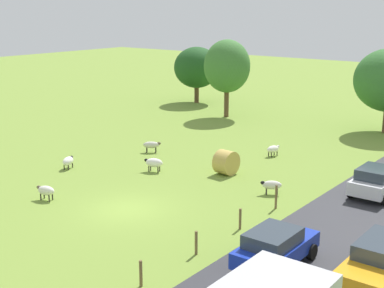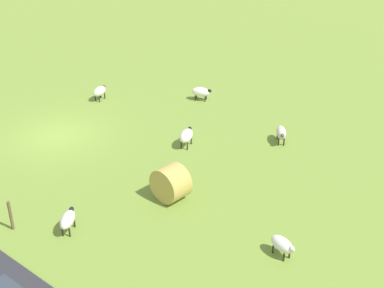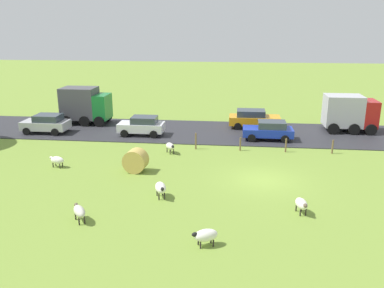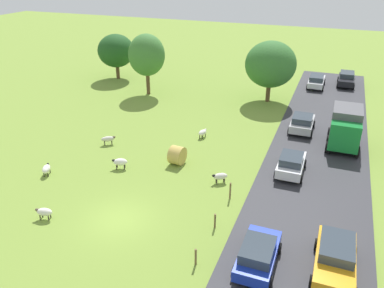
{
  "view_description": "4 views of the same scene",
  "coord_description": "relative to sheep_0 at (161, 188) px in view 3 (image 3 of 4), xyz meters",
  "views": [
    {
      "loc": [
        18.45,
        -18.53,
        10.01
      ],
      "look_at": [
        -1.64,
        7.49,
        1.66
      ],
      "focal_mm": 51.05,
      "sensor_mm": 36.0,
      "label": 1
    },
    {
      "loc": [
        14.42,
        20.33,
        12.7
      ],
      "look_at": [
        -1.09,
        7.78,
        1.76
      ],
      "focal_mm": 50.82,
      "sensor_mm": 36.0,
      "label": 2
    },
    {
      "loc": [
        -23.25,
        1.74,
        9.08
      ],
      "look_at": [
        1.61,
        4.52,
        1.66
      ],
      "focal_mm": 37.83,
      "sensor_mm": 36.0,
      "label": 3
    },
    {
      "loc": [
        11.35,
        -16.77,
        14.91
      ],
      "look_at": [
        1.71,
        8.37,
        1.77
      ],
      "focal_mm": 36.03,
      "sensor_mm": 36.0,
      "label": 4
    }
  ],
  "objects": [
    {
      "name": "truck_0",
      "position": [
        15.71,
        -13.71,
        1.18
      ],
      "size": [
        2.71,
        4.31,
        3.16
      ],
      "color": "#B21919",
      "rests_on": "road_strip"
    },
    {
      "name": "sheep_1",
      "position": [
        7.87,
        0.77,
        -0.04
      ],
      "size": [
        1.16,
        0.97,
        0.78
      ],
      "color": "silver",
      "rests_on": "ground_plane"
    },
    {
      "name": "sheep_2",
      "position": [
        -3.19,
        3.34,
        -0.03
      ],
      "size": [
        1.2,
        1.06,
        0.78
      ],
      "color": "beige",
      "rests_on": "ground_plane"
    },
    {
      "name": "car_3",
      "position": [
        12.32,
        12.33,
        0.31
      ],
      "size": [
        2.19,
        3.88,
        1.6
      ],
      "color": "#B7B7BC",
      "rests_on": "road_strip"
    },
    {
      "name": "truck_1",
      "position": [
        16.02,
        10.17,
        1.27
      ],
      "size": [
        2.66,
        4.37,
        3.39
      ],
      "color": "#197F33",
      "rests_on": "road_strip"
    },
    {
      "name": "fence_post_1",
      "position": [
        9.12,
        -7.67,
        -0.06
      ],
      "size": [
        0.12,
        0.12,
        1.04
      ],
      "primitive_type": "cylinder",
      "color": "brown",
      "rests_on": "ground_plane"
    },
    {
      "name": "sheep_4",
      "position": [
        4.06,
        7.7,
        -0.08
      ],
      "size": [
        0.73,
        1.14,
        0.74
      ],
      "color": "white",
      "rests_on": "ground_plane"
    },
    {
      "name": "sheep_3",
      "position": [
        -4.73,
        -2.82,
        -0.08
      ],
      "size": [
        0.92,
        1.2,
        0.77
      ],
      "color": "white",
      "rests_on": "ground_plane"
    },
    {
      "name": "road_strip",
      "position": [
        14.18,
        -5.69,
        -0.54
      ],
      "size": [
        8.0,
        80.0,
        0.06
      ],
      "primitive_type": "cube",
      "color": "#2D2D33",
      "rests_on": "ground_plane"
    },
    {
      "name": "car_1",
      "position": [
        12.47,
        3.93,
        0.31
      ],
      "size": [
        2.03,
        3.8,
        1.6
      ],
      "color": "silver",
      "rests_on": "road_strip"
    },
    {
      "name": "hay_bale_0",
      "position": [
        3.82,
        2.33,
        0.17
      ],
      "size": [
        1.16,
        1.58,
        1.48
      ],
      "primitive_type": "cylinder",
      "rotation": [
        1.57,
        0.0,
        1.47
      ],
      "color": "tan",
      "rests_on": "ground_plane"
    },
    {
      "name": "sheep_5",
      "position": [
        -1.14,
        -7.32,
        -0.05
      ],
      "size": [
        1.15,
        0.73,
        0.78
      ],
      "color": "silver",
      "rests_on": "ground_plane"
    },
    {
      "name": "car_0",
      "position": [
        12.23,
        -6.63,
        0.28
      ],
      "size": [
        2.05,
        4.01,
        1.52
      ],
      "color": "#1933B2",
      "rests_on": "road_strip"
    },
    {
      "name": "fence_post_3",
      "position": [
        9.12,
        -0.98,
        0.05
      ],
      "size": [
        0.12,
        0.12,
        1.25
      ],
      "primitive_type": "cylinder",
      "color": "brown",
      "rests_on": "ground_plane"
    },
    {
      "name": "ground_plane",
      "position": [
        3.24,
        -5.69,
        -0.57
      ],
      "size": [
        160.0,
        160.0,
        0.0
      ],
      "primitive_type": "plane",
      "color": "olive"
    },
    {
      "name": "sheep_0",
      "position": [
        0.0,
        0.0,
        0.0
      ],
      "size": [
        1.25,
        0.91,
        0.86
      ],
      "color": "white",
      "rests_on": "ground_plane"
    },
    {
      "name": "car_2",
      "position": [
        16.03,
        -5.52,
        0.34
      ],
      "size": [
        2.18,
        4.54,
        1.64
      ],
      "color": "orange",
      "rests_on": "road_strip"
    },
    {
      "name": "fence_post_2",
      "position": [
        9.12,
        -4.33,
        -0.07
      ],
      "size": [
        0.12,
        0.12,
        1.0
      ],
      "primitive_type": "cylinder",
      "color": "brown",
      "rests_on": "ground_plane"
    },
    {
      "name": "fence_post_0",
      "position": [
        9.12,
        -11.01,
        -0.06
      ],
      "size": [
        0.12,
        0.12,
        1.03
      ],
      "primitive_type": "cylinder",
      "color": "brown",
      "rests_on": "ground_plane"
    }
  ]
}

